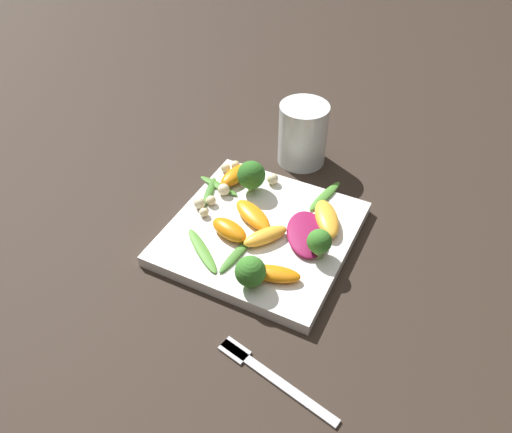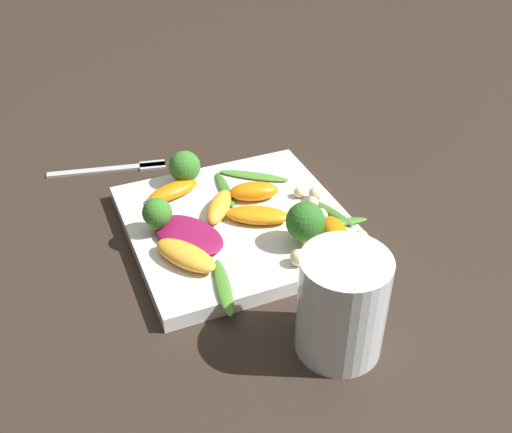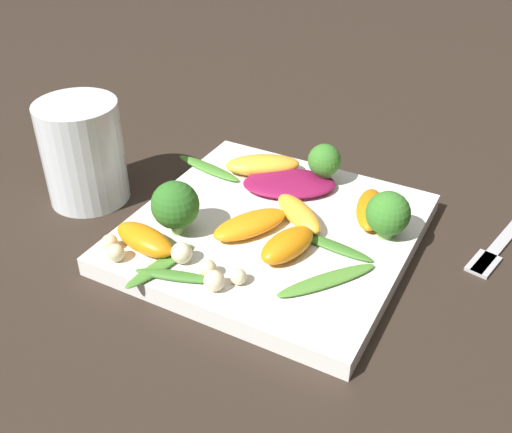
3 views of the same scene
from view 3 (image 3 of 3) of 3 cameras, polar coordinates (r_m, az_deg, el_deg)
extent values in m
plane|color=#2D231C|center=(0.57, 1.53, -2.26)|extent=(2.40, 2.40, 0.00)
cube|color=white|center=(0.56, 1.55, -1.53)|extent=(0.25, 0.25, 0.02)
cylinder|color=white|center=(0.63, -16.14, 5.87)|extent=(0.08, 0.08, 0.11)
cube|color=#B2B2B7|center=(0.62, 23.05, -1.29)|extent=(0.04, 0.16, 0.01)
cube|color=#B2B2B7|center=(0.57, 20.87, -4.10)|extent=(0.03, 0.04, 0.01)
ellipsoid|color=maroon|center=(0.61, 3.18, 3.16)|extent=(0.11, 0.09, 0.01)
ellipsoid|color=orange|center=(0.57, 10.82, 0.69)|extent=(0.04, 0.07, 0.02)
ellipsoid|color=orange|center=(0.52, 3.02, -2.71)|extent=(0.04, 0.07, 0.02)
ellipsoid|color=orange|center=(0.53, -10.57, -2.15)|extent=(0.07, 0.04, 0.02)
ellipsoid|color=orange|center=(0.54, -0.56, -0.76)|extent=(0.06, 0.08, 0.02)
ellipsoid|color=#FCAD33|center=(0.56, 4.09, 0.29)|extent=(0.07, 0.06, 0.02)
ellipsoid|color=#FCAD33|center=(0.63, 0.65, 4.92)|extent=(0.08, 0.07, 0.02)
cylinder|color=#7A9E51|center=(0.55, 12.24, -1.22)|extent=(0.01, 0.01, 0.01)
sphere|color=#387A28|center=(0.54, 12.47, 0.31)|extent=(0.04, 0.04, 0.04)
cylinder|color=#7A9E51|center=(0.62, 6.41, 3.89)|extent=(0.02, 0.02, 0.02)
sphere|color=#387A28|center=(0.61, 6.52, 5.34)|extent=(0.03, 0.03, 0.03)
cylinder|color=#84AD5B|center=(0.55, -7.54, -0.73)|extent=(0.01, 0.01, 0.02)
sphere|color=#2D6B23|center=(0.54, -7.71, 1.10)|extent=(0.04, 0.04, 0.04)
ellipsoid|color=#518E33|center=(0.50, 6.78, -6.04)|extent=(0.07, 0.08, 0.01)
ellipsoid|color=#3D7528|center=(0.53, 7.15, -2.72)|extent=(0.08, 0.02, 0.01)
ellipsoid|color=#47842D|center=(0.51, -9.09, -4.64)|extent=(0.03, 0.08, 0.01)
ellipsoid|color=#3D7528|center=(0.50, -7.69, -5.61)|extent=(0.07, 0.03, 0.01)
ellipsoid|color=#47842D|center=(0.64, -4.58, 4.62)|extent=(0.09, 0.03, 0.01)
sphere|color=beige|center=(0.50, -4.62, -4.96)|extent=(0.02, 0.02, 0.02)
sphere|color=beige|center=(0.49, -1.69, -5.75)|extent=(0.01, 0.01, 0.01)
sphere|color=beige|center=(0.48, -3.58, -6.28)|extent=(0.02, 0.02, 0.02)
sphere|color=beige|center=(0.58, -8.74, 1.22)|extent=(0.02, 0.02, 0.02)
sphere|color=beige|center=(0.54, -13.76, -2.40)|extent=(0.01, 0.01, 0.01)
sphere|color=beige|center=(0.51, -7.09, -3.47)|extent=(0.02, 0.02, 0.02)
sphere|color=beige|center=(0.53, -13.22, -3.39)|extent=(0.02, 0.02, 0.02)
camera|label=1|loc=(0.71, 64.04, 33.55)|focal=35.00mm
camera|label=2|loc=(0.96, -28.03, 37.16)|focal=42.00mm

